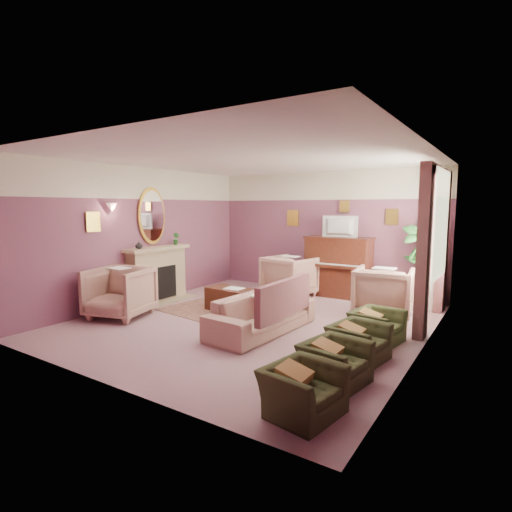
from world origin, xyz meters
The scene contains 48 objects.
floor centered at (0.00, 0.00, 0.00)m, with size 5.50×6.00×0.01m, color #A57984.
ceiling centered at (0.00, 0.00, 2.80)m, with size 5.50×6.00×0.01m, color white.
wall_back centered at (0.00, 3.00, 1.40)m, with size 5.50×0.02×2.80m, color #623D5A.
wall_front centered at (0.00, -3.00, 1.40)m, with size 5.50×0.02×2.80m, color #623D5A.
wall_left centered at (-2.75, 0.00, 1.40)m, with size 0.02×6.00×2.80m, color #623D5A.
wall_right centered at (2.75, 0.00, 1.40)m, with size 0.02×6.00×2.80m, color #623D5A.
picture_rail_band centered at (0.00, 2.99, 2.47)m, with size 5.50×0.01×0.65m, color silver.
stripe_panel centered at (2.73, 1.30, 1.07)m, with size 0.01×3.00×2.15m, color #9EA990.
fireplace_surround centered at (-2.59, 0.20, 0.55)m, with size 0.30×1.40×1.10m, color tan.
fireplace_inset centered at (-2.49, 0.20, 0.40)m, with size 0.18×0.72×0.68m, color black.
fire_ember centered at (-2.45, 0.20, 0.22)m, with size 0.06×0.54×0.10m, color #FF5327.
mantel_shelf centered at (-2.56, 0.20, 1.12)m, with size 0.40×1.55×0.07m, color tan.
hearth centered at (-2.39, 0.20, 0.01)m, with size 0.55×1.50×0.02m, color tan.
mirror_frame centered at (-2.70, 0.20, 1.80)m, with size 0.04×0.72×1.20m, color gold.
mirror_glass centered at (-2.67, 0.20, 1.80)m, with size 0.01×0.60×1.06m, color white.
sconce_shade centered at (-2.62, -0.85, 1.98)m, with size 0.20×0.20×0.16m, color #F7B29F.
piano centered at (0.50, 2.68, 0.65)m, with size 1.40×0.60×1.30m, color #491D12.
piano_keyshelf centered at (0.50, 2.33, 0.72)m, with size 1.30×0.12×0.06m, color #491D12.
piano_keys centered at (0.50, 2.33, 0.76)m, with size 1.20×0.08×0.02m, color silver.
piano_top centered at (0.50, 2.68, 1.31)m, with size 1.45×0.65×0.04m, color #491D12.
television centered at (0.50, 2.63, 1.60)m, with size 0.80×0.12×0.48m, color black.
print_back_left centered at (-0.80, 2.96, 1.72)m, with size 0.30×0.03×0.38m, color gold.
print_back_right centered at (1.55, 2.96, 1.78)m, with size 0.26×0.03×0.34m, color gold.
print_back_mid centered at (0.50, 2.96, 2.00)m, with size 0.22×0.03×0.26m, color gold.
print_left_wall centered at (-2.71, -1.20, 1.72)m, with size 0.03×0.28×0.36m, color gold.
window_blind centered at (2.70, 1.55, 1.70)m, with size 0.03×1.40×1.80m, color silver.
curtain_left centered at (2.62, 0.63, 1.30)m, with size 0.16×0.34×2.60m, color brown.
curtain_right centered at (2.62, 2.47, 1.30)m, with size 0.16×0.34×2.60m, color brown.
pelmet centered at (2.62, 1.55, 2.56)m, with size 0.16×2.20×0.16m, color brown.
mantel_plant centered at (-2.55, 0.75, 1.29)m, with size 0.16×0.16×0.28m, color #2C792E.
mantel_vase centered at (-2.55, -0.30, 1.23)m, with size 0.16×0.16×0.16m, color silver.
area_rug centered at (-0.70, 0.32, 0.01)m, with size 2.50×1.80×0.01m, color brown.
coffee_table centered at (-0.71, 0.32, 0.23)m, with size 1.00×0.50×0.45m, color #452011.
table_paper centered at (-0.66, 0.32, 0.46)m, with size 0.35×0.28×0.01m, color white.
sofa centered at (0.44, -0.42, 0.41)m, with size 0.68×2.05×0.83m, color tan.
sofa_throw centered at (0.84, -0.42, 0.60)m, with size 0.10×1.55×0.57m, color brown.
floral_armchair_left centered at (-0.38, 2.06, 0.51)m, with size 0.97×0.97×1.01m, color tan.
floral_armchair_right centered at (1.83, 1.48, 0.51)m, with size 0.97×0.97×1.01m, color tan.
floral_armchair_front centered at (-2.18, -1.10, 0.51)m, with size 0.97×0.97×1.01m, color tan.
olive_chair_a centered at (2.12, -2.39, 0.32)m, with size 0.52×0.73×0.64m, color #394221.
olive_chair_b centered at (2.12, -1.57, 0.32)m, with size 0.52×0.73×0.64m, color #394221.
olive_chair_c centered at (2.12, -0.75, 0.32)m, with size 0.52×0.73×0.64m, color #394221.
olive_chair_d centered at (2.12, 0.07, 0.32)m, with size 0.52×0.73×0.64m, color #394221.
side_table centered at (2.39, 2.64, 0.35)m, with size 0.52×0.52×0.70m, color white.
side_plant_big centered at (2.39, 2.64, 0.87)m, with size 0.30×0.30×0.34m, color #2C792E.
side_plant_small centered at (2.51, 2.54, 0.84)m, with size 0.16×0.16×0.28m, color #2C792E.
palm_pot centered at (2.23, 2.55, 0.17)m, with size 0.34×0.34×0.34m, color #955C48.
palm_plant centered at (2.23, 2.55, 1.06)m, with size 0.76×0.76×1.44m, color #2C792E.
Camera 1 is at (3.72, -5.70, 2.00)m, focal length 28.00 mm.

